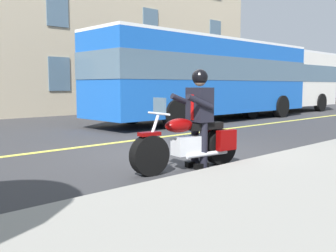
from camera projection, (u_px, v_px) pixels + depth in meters
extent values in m
plane|color=#333335|center=(165.00, 154.00, 8.23)|extent=(80.00, 80.00, 0.00)
cube|color=#E5DB4C|center=(111.00, 143.00, 9.67)|extent=(60.00, 0.16, 0.01)
cylinder|color=black|center=(150.00, 155.00, 6.22)|extent=(0.68, 0.29, 0.66)
cylinder|color=black|center=(220.00, 147.00, 7.12)|extent=(0.68, 0.29, 0.66)
cube|color=silver|center=(188.00, 145.00, 6.67)|extent=(0.59, 0.36, 0.32)
ellipsoid|color=#720505|center=(179.00, 125.00, 6.52)|extent=(0.59, 0.36, 0.24)
cube|color=black|center=(204.00, 126.00, 6.84)|extent=(0.73, 0.38, 0.12)
cube|color=#720505|center=(226.00, 140.00, 6.89)|extent=(0.41, 0.17, 0.36)
cube|color=#720505|center=(210.00, 137.00, 7.25)|extent=(0.41, 0.17, 0.36)
cylinder|color=silver|center=(150.00, 139.00, 6.20)|extent=(0.35, 0.10, 0.76)
cylinder|color=silver|center=(159.00, 114.00, 6.25)|extent=(0.12, 0.60, 0.04)
cube|color=#720505|center=(149.00, 134.00, 6.18)|extent=(0.38, 0.21, 0.06)
cylinder|color=silver|center=(207.00, 154.00, 6.73)|extent=(0.90, 0.21, 0.08)
cube|color=slate|center=(160.00, 106.00, 6.25)|extent=(0.08, 0.32, 0.28)
cylinder|color=black|center=(204.00, 145.00, 6.72)|extent=(0.14, 0.14, 0.84)
cube|color=black|center=(201.00, 166.00, 6.72)|extent=(0.27, 0.15, 0.10)
cylinder|color=black|center=(195.00, 143.00, 6.91)|extent=(0.14, 0.14, 0.84)
cube|color=black|center=(192.00, 164.00, 6.92)|extent=(0.27, 0.15, 0.10)
cube|color=black|center=(200.00, 105.00, 6.74)|extent=(0.37, 0.44, 0.60)
cube|color=red|center=(193.00, 107.00, 6.65)|extent=(0.03, 0.07, 0.44)
cylinder|color=black|center=(200.00, 102.00, 6.45)|extent=(0.56, 0.18, 0.28)
cylinder|color=black|center=(184.00, 101.00, 6.81)|extent=(0.56, 0.18, 0.28)
sphere|color=tan|center=(200.00, 80.00, 6.70)|extent=(0.22, 0.22, 0.22)
sphere|color=black|center=(200.00, 77.00, 6.69)|extent=(0.28, 0.28, 0.28)
cube|color=blue|center=(210.00, 78.00, 15.83)|extent=(11.00, 2.50, 2.85)
cube|color=slate|center=(210.00, 70.00, 15.79)|extent=(11.04, 2.52, 0.90)
cube|color=slate|center=(280.00, 75.00, 19.57)|extent=(0.06, 2.40, 1.90)
cube|color=white|center=(210.00, 41.00, 15.67)|extent=(11.00, 2.50, 0.10)
cylinder|color=black|center=(238.00, 105.00, 19.29)|extent=(1.00, 0.30, 1.00)
cylinder|color=black|center=(281.00, 106.00, 17.57)|extent=(1.00, 0.30, 1.00)
cylinder|color=black|center=(131.00, 111.00, 14.63)|extent=(1.00, 0.30, 1.00)
cylinder|color=black|center=(175.00, 114.00, 12.90)|extent=(1.00, 0.30, 1.00)
cube|color=white|center=(267.00, 79.00, 19.87)|extent=(11.00, 2.50, 2.85)
cube|color=slate|center=(267.00, 73.00, 19.84)|extent=(11.04, 2.52, 0.90)
cube|color=slate|center=(316.00, 77.00, 23.62)|extent=(0.06, 2.40, 1.90)
cube|color=white|center=(268.00, 50.00, 19.72)|extent=(11.00, 2.50, 0.10)
cylinder|color=black|center=(282.00, 101.00, 23.34)|extent=(1.00, 0.30, 1.00)
cylinder|color=black|center=(320.00, 103.00, 21.61)|extent=(1.00, 0.30, 1.00)
cylinder|color=black|center=(209.00, 105.00, 18.68)|extent=(1.00, 0.30, 1.00)
cylinder|color=black|center=(251.00, 107.00, 16.95)|extent=(1.00, 0.30, 1.00)
cube|color=#B7A88C|center=(30.00, 16.00, 20.11)|extent=(28.81, 6.00, 10.19)
cube|color=slate|center=(215.00, 77.00, 26.15)|extent=(1.10, 0.06, 1.60)
cube|color=slate|center=(151.00, 76.00, 22.20)|extent=(1.10, 0.06, 1.60)
cube|color=slate|center=(59.00, 74.00, 18.25)|extent=(1.10, 0.06, 1.60)
cube|color=slate|center=(215.00, 32.00, 25.83)|extent=(1.10, 0.06, 1.60)
cube|color=slate|center=(151.00, 23.00, 21.88)|extent=(1.10, 0.06, 1.60)
cube|color=slate|center=(57.00, 9.00, 17.94)|extent=(1.10, 0.06, 1.60)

